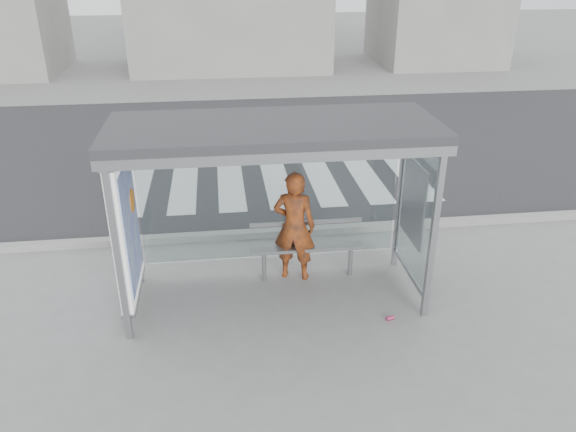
{
  "coord_description": "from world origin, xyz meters",
  "views": [
    {
      "loc": [
        -0.69,
        -6.87,
        4.61
      ],
      "look_at": [
        0.21,
        0.2,
        1.21
      ],
      "focal_mm": 35.0,
      "sensor_mm": 36.0,
      "label": 1
    }
  ],
  "objects_px": {
    "person": "(294,226)",
    "soda_can": "(390,318)",
    "bus_shelter": "(246,170)",
    "bench": "(308,247)"
  },
  "relations": [
    {
      "from": "person",
      "to": "bus_shelter",
      "type": "bearing_deg",
      "value": 51.21
    },
    {
      "from": "bus_shelter",
      "to": "person",
      "type": "height_order",
      "value": "bus_shelter"
    },
    {
      "from": "person",
      "to": "soda_can",
      "type": "distance_m",
      "value": 1.93
    },
    {
      "from": "bus_shelter",
      "to": "person",
      "type": "xyz_separation_m",
      "value": [
        0.72,
        0.48,
        -1.12
      ]
    },
    {
      "from": "bus_shelter",
      "to": "bench",
      "type": "relative_size",
      "value": 2.47
    },
    {
      "from": "bus_shelter",
      "to": "soda_can",
      "type": "xyz_separation_m",
      "value": [
        1.87,
        -0.82,
        -1.95
      ]
    },
    {
      "from": "bus_shelter",
      "to": "soda_can",
      "type": "distance_m",
      "value": 2.83
    },
    {
      "from": "person",
      "to": "soda_can",
      "type": "xyz_separation_m",
      "value": [
        1.15,
        -1.3,
        -0.84
      ]
    },
    {
      "from": "bench",
      "to": "soda_can",
      "type": "height_order",
      "value": "bench"
    },
    {
      "from": "bus_shelter",
      "to": "person",
      "type": "bearing_deg",
      "value": 33.86
    }
  ]
}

